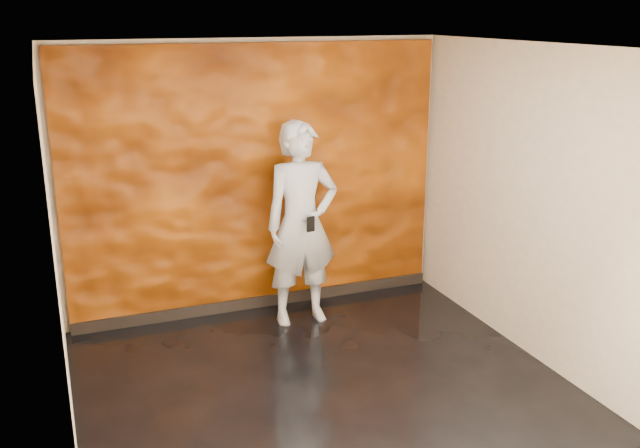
{
  "coord_description": "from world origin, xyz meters",
  "views": [
    {
      "loc": [
        -1.98,
        -4.9,
        3.06
      ],
      "look_at": [
        0.29,
        0.94,
        1.17
      ],
      "focal_mm": 40.0,
      "sensor_mm": 36.0,
      "label": 1
    }
  ],
  "objects": [
    {
      "name": "phone",
      "position": [
        0.28,
        1.17,
        1.11
      ],
      "size": [
        0.08,
        0.03,
        0.15
      ],
      "primitive_type": "cube",
      "rotation": [
        0.0,
        0.0,
        0.16
      ],
      "color": "black",
      "rests_on": "man"
    },
    {
      "name": "room",
      "position": [
        0.0,
        0.0,
        1.4
      ],
      "size": [
        4.02,
        4.02,
        2.81
      ],
      "color": "black",
      "rests_on": "ground"
    },
    {
      "name": "feature_wall",
      "position": [
        0.0,
        1.96,
        1.38
      ],
      "size": [
        3.9,
        0.06,
        2.75
      ],
      "primitive_type": "cube",
      "color": "#C15A0B",
      "rests_on": "ground"
    },
    {
      "name": "baseboard",
      "position": [
        0.0,
        1.92,
        0.06
      ],
      "size": [
        3.9,
        0.04,
        0.12
      ],
      "primitive_type": "cube",
      "color": "black",
      "rests_on": "ground"
    },
    {
      "name": "man",
      "position": [
        0.3,
        1.46,
        1.02
      ],
      "size": [
        0.76,
        0.5,
        2.05
      ],
      "primitive_type": "imported",
      "rotation": [
        0.0,
        0.0,
        -0.02
      ],
      "color": "#A2A5B1",
      "rests_on": "ground"
    }
  ]
}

